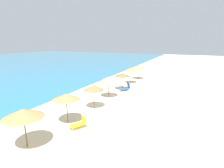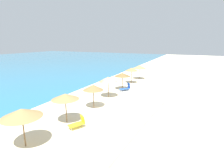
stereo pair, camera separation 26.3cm
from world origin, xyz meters
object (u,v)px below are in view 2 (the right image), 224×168
(beach_umbrella_1, at_px, (65,97))
(beach_umbrella_4, at_px, (122,75))
(beach_umbrella_2, at_px, (93,87))
(beach_umbrella_6, at_px, (139,67))
(beach_umbrella_3, at_px, (108,79))
(lounge_chair_0, at_px, (78,123))
(lounge_chair_1, at_px, (126,88))
(beach_umbrella_0, at_px, (22,113))
(beach_umbrella_5, at_px, (132,69))

(beach_umbrella_1, xyz_separation_m, beach_umbrella_4, (11.97, -0.27, -0.12))
(beach_umbrella_1, distance_m, beach_umbrella_2, 4.02)
(beach_umbrella_6, bearing_deg, beach_umbrella_2, -179.84)
(beach_umbrella_1, distance_m, beach_umbrella_3, 7.98)
(beach_umbrella_2, bearing_deg, beach_umbrella_6, 0.16)
(beach_umbrella_4, xyz_separation_m, lounge_chair_0, (-12.37, -1.25, -1.79))
(beach_umbrella_4, height_order, lounge_chair_0, beach_umbrella_4)
(beach_umbrella_6, xyz_separation_m, lounge_chair_1, (-8.50, -0.66, -1.88))
(beach_umbrella_0, xyz_separation_m, beach_umbrella_6, (24.29, -0.38, -0.09))
(beach_umbrella_6, relative_size, lounge_chair_0, 1.82)
(beach_umbrella_4, bearing_deg, lounge_chair_0, -174.23)
(beach_umbrella_3, relative_size, beach_umbrella_6, 0.99)
(beach_umbrella_0, distance_m, beach_umbrella_3, 12.05)
(beach_umbrella_1, relative_size, beach_umbrella_3, 1.00)
(beach_umbrella_6, height_order, lounge_chair_0, beach_umbrella_6)
(beach_umbrella_4, xyz_separation_m, beach_umbrella_5, (4.45, 0.20, 0.13))
(beach_umbrella_2, relative_size, lounge_chair_0, 1.74)
(beach_umbrella_3, height_order, beach_umbrella_4, beach_umbrella_3)
(beach_umbrella_1, height_order, beach_umbrella_6, beach_umbrella_6)
(lounge_chair_0, bearing_deg, lounge_chair_1, -59.31)
(beach_umbrella_1, xyz_separation_m, beach_umbrella_5, (16.42, -0.07, 0.01))
(beach_umbrella_1, bearing_deg, beach_umbrella_2, -4.16)
(beach_umbrella_2, height_order, beach_umbrella_3, beach_umbrella_3)
(lounge_chair_1, bearing_deg, beach_umbrella_4, 13.13)
(lounge_chair_1, bearing_deg, beach_umbrella_6, -51.24)
(beach_umbrella_2, xyz_separation_m, beach_umbrella_6, (16.21, 0.04, 0.07))
(beach_umbrella_6, height_order, lounge_chair_1, beach_umbrella_6)
(beach_umbrella_4, bearing_deg, beach_umbrella_2, -179.85)
(lounge_chair_1, bearing_deg, beach_umbrella_0, 120.52)
(beach_umbrella_2, bearing_deg, beach_umbrella_1, 175.84)
(beach_umbrella_2, height_order, beach_umbrella_5, beach_umbrella_5)
(beach_umbrella_3, height_order, beach_umbrella_5, beach_umbrella_5)
(beach_umbrella_4, height_order, beach_umbrella_6, beach_umbrella_6)
(lounge_chair_0, bearing_deg, beach_umbrella_3, -52.12)
(beach_umbrella_3, height_order, lounge_chair_0, beach_umbrella_3)
(beach_umbrella_3, relative_size, beach_umbrella_5, 0.99)
(beach_umbrella_5, bearing_deg, beach_umbrella_6, -2.70)
(beach_umbrella_3, bearing_deg, beach_umbrella_6, -1.00)
(beach_umbrella_0, relative_size, beach_umbrella_6, 1.02)
(lounge_chair_0, bearing_deg, beach_umbrella_5, -57.25)
(beach_umbrella_3, bearing_deg, lounge_chair_0, -169.95)
(beach_umbrella_1, distance_m, lounge_chair_1, 11.91)
(beach_umbrella_0, bearing_deg, beach_umbrella_4, -1.42)
(beach_umbrella_1, bearing_deg, lounge_chair_0, -104.98)
(beach_umbrella_0, distance_m, beach_umbrella_4, 16.05)
(beach_umbrella_2, height_order, lounge_chair_0, beach_umbrella_2)
(beach_umbrella_5, bearing_deg, beach_umbrella_0, 179.45)
(beach_umbrella_3, distance_m, beach_umbrella_5, 8.45)
(beach_umbrella_2, distance_m, beach_umbrella_3, 3.97)
(beach_umbrella_2, xyz_separation_m, beach_umbrella_4, (7.96, 0.02, -0.00))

